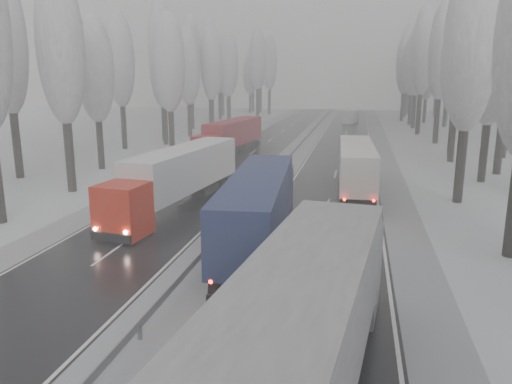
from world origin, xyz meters
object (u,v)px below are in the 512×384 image
(truck_grey_tarp, at_px, (303,333))
(truck_red_red, at_px, (231,136))
(truck_cream_box, at_px, (356,164))
(truck_red_white, at_px, (178,175))
(truck_blue_box, at_px, (260,205))
(box_truck_distant, at_px, (351,117))

(truck_grey_tarp, xyz_separation_m, truck_red_red, (-13.24, 44.06, -0.33))
(truck_cream_box, xyz_separation_m, truck_red_white, (-11.91, -7.54, 0.10))
(truck_grey_tarp, bearing_deg, truck_blue_box, 112.04)
(truck_cream_box, bearing_deg, box_truck_distant, 89.09)
(truck_blue_box, height_order, box_truck_distant, truck_blue_box)
(truck_grey_tarp, distance_m, truck_red_white, 22.92)
(truck_grey_tarp, height_order, truck_red_red, truck_grey_tarp)
(truck_red_white, distance_m, truck_red_red, 23.99)
(truck_red_white, bearing_deg, truck_grey_tarp, -54.96)
(box_truck_distant, bearing_deg, truck_cream_box, -80.70)
(truck_red_white, bearing_deg, truck_red_red, 102.55)
(truck_cream_box, xyz_separation_m, truck_red_red, (-14.31, 16.32, 0.03))
(truck_grey_tarp, distance_m, truck_cream_box, 27.76)
(truck_cream_box, bearing_deg, truck_grey_tarp, -94.54)
(truck_blue_box, relative_size, box_truck_distant, 2.28)
(truck_cream_box, height_order, truck_red_red, truck_red_red)
(truck_grey_tarp, bearing_deg, truck_red_white, 124.66)
(box_truck_distant, distance_m, truck_red_white, 68.04)
(truck_grey_tarp, distance_m, truck_blue_box, 13.82)
(truck_grey_tarp, relative_size, truck_blue_box, 1.09)
(truck_grey_tarp, height_order, truck_cream_box, truck_grey_tarp)
(truck_grey_tarp, bearing_deg, truck_red_red, 113.15)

